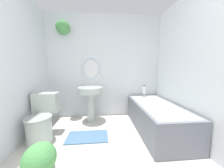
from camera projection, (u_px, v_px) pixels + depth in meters
name	position (u px, v px, depth m)	size (l,w,h in m)	color
wall_back	(103.00, 65.00, 2.68)	(2.75, 0.29, 2.40)	silver
wall_right	(201.00, 66.00, 1.61)	(0.06, 2.50, 2.40)	silver
toilet	(42.00, 119.00, 1.83)	(0.39, 0.58, 0.74)	#B2BCB2
pedestal_sink	(90.00, 96.00, 2.43)	(0.52, 0.52, 0.87)	#B2BCB2
bathtub	(156.00, 117.00, 2.11)	(0.73, 1.45, 0.58)	slate
shampoo_bottle	(144.00, 90.00, 2.67)	(0.07, 0.07, 0.20)	white
potted_plant	(40.00, 163.00, 1.11)	(0.31, 0.31, 0.43)	silver
bath_mat	(88.00, 137.00, 1.91)	(0.69, 0.37, 0.02)	#4C7093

